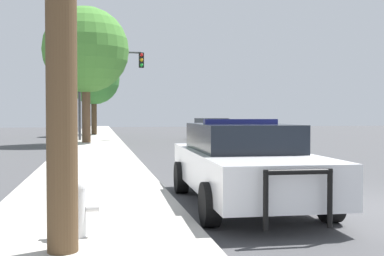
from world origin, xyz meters
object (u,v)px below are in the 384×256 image
at_px(car_background_oncoming, 212,128).
at_px(tree_sidewalk_mid, 86,50).
at_px(fire_hydrant, 76,206).
at_px(tree_sidewalk_far, 94,79).
at_px(traffic_light, 105,76).
at_px(police_car, 243,162).

relative_size(car_background_oncoming, tree_sidewalk_mid, 0.66).
relative_size(fire_hydrant, tree_sidewalk_far, 0.12).
bearing_deg(tree_sidewalk_mid, tree_sidewalk_far, 88.18).
bearing_deg(tree_sidewalk_far, traffic_light, -84.72).
xyz_separation_m(traffic_light, car_background_oncoming, (6.63, 0.53, -3.17)).
bearing_deg(police_car, tree_sidewalk_far, -82.34).
distance_m(fire_hydrant, tree_sidewalk_far, 31.05).
relative_size(fire_hydrant, traffic_light, 0.13).
distance_m(fire_hydrant, car_background_oncoming, 24.64).
relative_size(traffic_light, tree_sidewalk_mid, 0.74).
height_order(fire_hydrant, tree_sidewalk_mid, tree_sidewalk_mid).
bearing_deg(tree_sidewalk_mid, traffic_light, 68.15).
xyz_separation_m(car_background_oncoming, tree_sidewalk_far, (-7.36, 7.30, 3.53)).
relative_size(car_background_oncoming, tree_sidewalk_far, 0.78).
bearing_deg(fire_hydrant, police_car, 39.00).
height_order(tree_sidewalk_mid, tree_sidewalk_far, tree_sidewalk_mid).
distance_m(traffic_light, tree_sidewalk_mid, 3.06).
bearing_deg(fire_hydrant, tree_sidewalk_far, 90.03).
bearing_deg(tree_sidewalk_far, fire_hydrant, -89.97).
relative_size(tree_sidewalk_mid, tree_sidewalk_far, 1.19).
height_order(traffic_light, tree_sidewalk_mid, tree_sidewalk_mid).
height_order(police_car, fire_hydrant, police_car).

